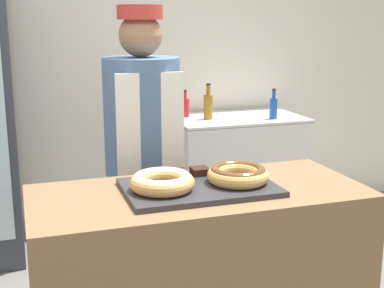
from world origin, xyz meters
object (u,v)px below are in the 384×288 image
Objects in this scene: brownie_back_left at (177,173)px; bottle_amber at (208,105)px; chest_freezer at (236,171)px; serving_tray at (199,187)px; bottle_red at (184,106)px; donut_light_glaze at (162,181)px; donut_chocolate_glaze at (238,174)px; baker_person at (143,161)px; brownie_back_right at (200,171)px; bottle_blue at (273,107)px.

brownie_back_left is 1.73m from bottle_amber.
serving_tray is at bearing -117.55° from chest_freezer.
brownie_back_left is 0.08× the size of chest_freezer.
bottle_red is at bearing 71.58° from brownie_back_left.
bottle_red reaches higher than donut_light_glaze.
donut_light_glaze reaches higher than brownie_back_left.
donut_chocolate_glaze is (0.17, -0.02, 0.05)m from serving_tray.
bottle_red is 0.21m from bottle_amber.
baker_person reaches higher than brownie_back_left.
brownie_back_left is at bearing -114.46° from bottle_amber.
bottle_amber reaches higher than serving_tray.
bottle_amber is at bearing -48.74° from bottle_red.
bottle_red is at bearing 79.41° from donut_chocolate_glaze.
bottle_blue is (1.08, 1.43, 0.02)m from brownie_back_right.
bottle_red reaches higher than brownie_back_left.
serving_tray is 1.84m from bottle_amber.
baker_person is (-0.09, 0.68, -0.04)m from serving_tray.
donut_chocolate_glaze is 3.39× the size of brownie_back_left.
bottle_blue is at bearing -37.65° from chest_freezer.
bottle_red is (0.58, 1.73, 0.01)m from brownie_back_left.
donut_light_glaze is 1.93m from bottle_amber.
donut_light_glaze is at bearing -96.62° from baker_person.
baker_person is (-0.25, 0.70, -0.10)m from donut_chocolate_glaze.
brownie_back_right is 0.55m from baker_person.
brownie_back_right is 0.08× the size of chest_freezer.
bottle_red is (0.61, 1.20, 0.08)m from baker_person.
donut_light_glaze is 3.39× the size of brownie_back_right.
brownie_back_left is (0.11, 0.17, -0.02)m from donut_light_glaze.
brownie_back_left is at bearing 142.71° from donut_chocolate_glaze.
brownie_back_right is 1.89m from chest_freezer.
bottle_blue reaches higher than donut_chocolate_glaze.
baker_person reaches higher than serving_tray.
donut_light_glaze is at bearing -109.99° from bottle_red.
brownie_back_right is (-0.11, 0.17, -0.02)m from donut_chocolate_glaze.
serving_tray is at bearing -125.85° from bottle_blue.
bottle_blue is (0.23, -0.17, 0.53)m from chest_freezer.
chest_freezer is 0.61m from bottle_blue.
chest_freezer is (1.00, 1.07, -0.44)m from baker_person.
donut_light_glaze is 2.14m from chest_freezer.
brownie_back_right is (0.11, 0.00, 0.00)m from brownie_back_left.
brownie_back_left is at bearing 180.00° from brownie_back_right.
donut_chocolate_glaze is 1.28× the size of bottle_red.
donut_chocolate_glaze reaches higher than chest_freezer.
brownie_back_right is at bearing -118.21° from chest_freezer.
bottle_amber is (0.49, 1.74, 0.01)m from donut_chocolate_glaze.
bottle_amber is (0.75, 1.04, 0.11)m from baker_person.
brownie_back_left is 0.11m from brownie_back_right.
bottle_amber reaches higher than brownie_back_right.
donut_chocolate_glaze is 0.26× the size of chest_freezer.
bottle_red is (-0.62, 0.30, -0.01)m from bottle_blue.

